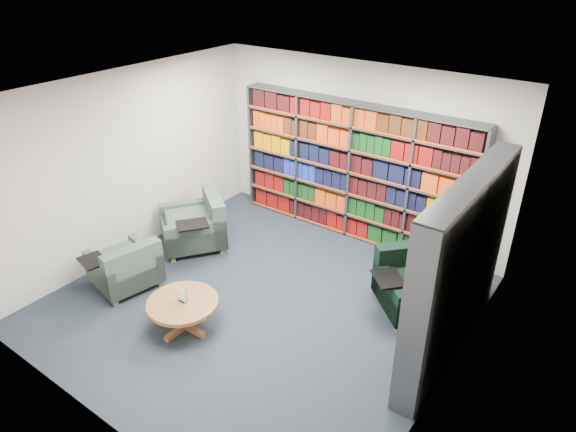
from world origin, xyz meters
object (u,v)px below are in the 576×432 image
Objects in this scene: chair_teal_left at (198,226)px; chair_teal_front at (127,269)px; chair_green_right at (413,286)px; coffee_table at (183,307)px.

chair_teal_front is at bearing -89.15° from chair_teal_left.
chair_teal_front is (-3.40, -1.93, -0.03)m from chair_green_right.
chair_teal_left is 1.23× the size of chair_teal_front.
coffee_table is (1.31, -1.59, -0.01)m from chair_teal_left.
chair_teal_left is 1.03× the size of chair_green_right.
chair_teal_left is 2.06m from coffee_table.
chair_teal_left is at bearing 90.85° from chair_teal_front.
chair_teal_left is 1.43m from chair_teal_front.
chair_teal_front reaches higher than coffee_table.
chair_teal_front is at bearing -150.43° from chair_green_right.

